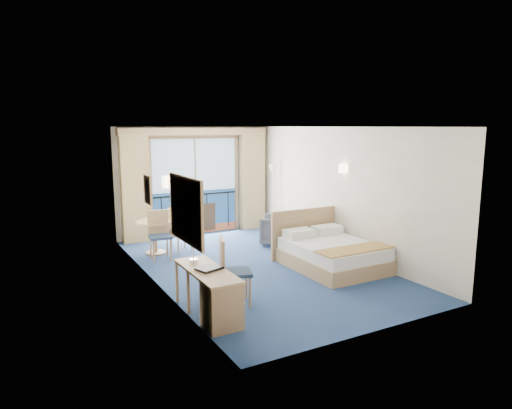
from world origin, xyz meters
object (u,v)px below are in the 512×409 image
(armchair, at_px, (277,230))
(desk_chair, at_px, (230,267))
(nightstand, at_px, (318,238))
(table_chair_a, at_px, (178,227))
(bed, at_px, (331,253))
(round_table, at_px, (155,229))
(floor_lamp, at_px, (273,181))
(table_chair_b, at_px, (159,232))
(desk, at_px, (218,299))

(armchair, distance_m, desk_chair, 3.73)
(nightstand, height_order, table_chair_a, table_chair_a)
(bed, xyz_separation_m, table_chair_a, (-2.21, 2.54, 0.25))
(armchair, distance_m, round_table, 2.78)
(bed, relative_size, desk_chair, 1.83)
(bed, bearing_deg, floor_lamp, 80.00)
(bed, bearing_deg, desk_chair, -163.38)
(bed, height_order, round_table, bed)
(bed, xyz_separation_m, desk_chair, (-2.51, -0.75, 0.31))
(nightstand, bearing_deg, armchair, 120.03)
(desk_chair, distance_m, table_chair_b, 2.95)
(desk, xyz_separation_m, round_table, (0.28, 3.95, 0.16))
(nightstand, distance_m, table_chair_b, 3.44)
(round_table, bearing_deg, desk_chair, -86.85)
(floor_lamp, xyz_separation_m, desk_chair, (-3.07, -3.89, -0.73))
(bed, height_order, nightstand, bed)
(round_table, height_order, table_chair_a, table_chair_a)
(bed, distance_m, round_table, 3.76)
(round_table, height_order, table_chair_b, table_chair_b)
(floor_lamp, relative_size, desk, 1.19)
(armchair, bearing_deg, table_chair_a, -63.61)
(bed, distance_m, desk_chair, 2.64)
(desk, bearing_deg, armchair, 48.20)
(bed, bearing_deg, nightstand, 64.74)
(armchair, height_order, floor_lamp, floor_lamp)
(round_table, bearing_deg, floor_lamp, 9.28)
(nightstand, xyz_separation_m, floor_lamp, (0.04, 2.04, 1.03))
(armchair, xyz_separation_m, table_chair_b, (-2.73, 0.20, 0.22))
(desk, bearing_deg, nightstand, 34.90)
(desk_chair, relative_size, round_table, 1.33)
(bed, relative_size, floor_lamp, 1.10)
(table_chair_b, bearing_deg, nightstand, -12.55)
(bed, bearing_deg, round_table, 135.99)
(desk_chair, height_order, table_chair_a, desk_chair)
(armchair, relative_size, round_table, 0.94)
(desk_chair, height_order, round_table, desk_chair)
(armchair, height_order, desk, desk)
(armchair, relative_size, desk, 0.51)
(desk_chair, xyz_separation_m, round_table, (-0.18, 3.36, -0.05))
(round_table, relative_size, table_chair_a, 0.83)
(floor_lamp, relative_size, round_table, 2.20)
(desk, height_order, round_table, round_table)
(floor_lamp, xyz_separation_m, table_chair_b, (-3.28, -0.95, -0.76))
(bed, height_order, table_chair_a, bed)
(nightstand, distance_m, table_chair_a, 3.10)
(bed, bearing_deg, table_chair_a, 131.04)
(desk, relative_size, table_chair_a, 1.54)
(round_table, xyz_separation_m, table_chair_b, (-0.03, -0.42, 0.02))
(nightstand, xyz_separation_m, armchair, (-0.52, 0.89, 0.05))
(nightstand, height_order, desk, desk)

